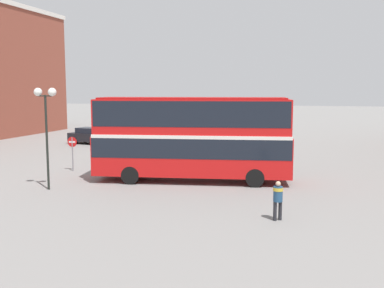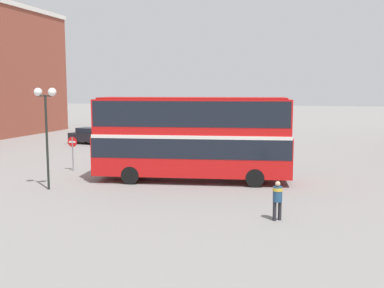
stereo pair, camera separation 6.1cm
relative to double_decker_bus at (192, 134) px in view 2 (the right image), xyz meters
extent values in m
plane|color=gray|center=(-0.94, 0.93, -2.77)|extent=(240.00, 240.00, 0.00)
cube|color=red|center=(0.00, 0.00, -1.22)|extent=(11.45, 4.25, 2.23)
cube|color=red|center=(0.00, 0.00, 0.93)|extent=(11.28, 4.15, 2.08)
cube|color=black|center=(0.00, 0.00, -0.72)|extent=(11.35, 4.26, 1.10)
cube|color=black|center=(0.00, 0.00, 1.19)|extent=(11.11, 4.15, 1.42)
cube|color=silver|center=(0.00, 0.00, -0.08)|extent=(11.35, 4.25, 0.20)
cube|color=#A91111|center=(0.00, 0.00, 2.02)|extent=(10.75, 3.89, 0.10)
cylinder|color=black|center=(3.36, 1.69, -2.26)|extent=(1.05, 0.45, 1.02)
cylinder|color=black|center=(3.71, -0.60, -2.26)|extent=(1.05, 0.45, 1.02)
cylinder|color=black|center=(-3.49, 0.63, -2.26)|extent=(1.05, 0.45, 1.02)
cylinder|color=black|center=(-3.14, -1.65, -2.26)|extent=(1.05, 0.45, 1.02)
cylinder|color=#232328|center=(5.30, -6.65, -2.38)|extent=(0.15, 0.15, 0.78)
cylinder|color=#232328|center=(5.50, -6.51, -2.38)|extent=(0.15, 0.15, 0.78)
cylinder|color=navy|center=(5.40, -6.58, -1.68)|extent=(0.53, 0.53, 0.62)
cylinder|color=gold|center=(5.40, -6.58, -1.48)|extent=(0.56, 0.56, 0.14)
sphere|color=#D8A884|center=(5.40, -6.58, -1.25)|extent=(0.21, 0.21, 0.21)
cube|color=black|center=(-14.10, 14.57, -2.10)|extent=(4.56, 2.49, 0.78)
cube|color=black|center=(-14.27, 14.59, -1.45)|extent=(2.48, 1.99, 0.52)
cylinder|color=black|center=(-12.64, 15.19, -2.43)|extent=(0.70, 0.32, 0.67)
cylinder|color=black|center=(-12.90, 13.53, -2.43)|extent=(0.70, 0.32, 0.67)
cylinder|color=black|center=(-15.30, 15.60, -2.43)|extent=(0.70, 0.32, 0.67)
cylinder|color=black|center=(-15.55, 13.94, -2.43)|extent=(0.70, 0.32, 0.67)
cube|color=slate|center=(-7.64, 13.55, -2.13)|extent=(4.60, 2.47, 0.70)
cube|color=black|center=(-7.47, 13.58, -1.55)|extent=(2.50, 1.96, 0.47)
cylinder|color=black|center=(-8.85, 12.53, -2.43)|extent=(0.70, 0.32, 0.68)
cylinder|color=black|center=(-9.11, 14.15, -2.43)|extent=(0.70, 0.32, 0.68)
cylinder|color=black|center=(-6.17, 12.95, -2.43)|extent=(0.70, 0.32, 0.68)
cylinder|color=black|center=(-6.43, 14.57, -2.43)|extent=(0.70, 0.32, 0.68)
cylinder|color=black|center=(-6.82, -4.05, -0.26)|extent=(0.12, 0.12, 5.01)
cylinder|color=black|center=(-6.82, -4.05, 2.19)|extent=(0.84, 0.06, 0.06)
sphere|color=white|center=(-7.24, -4.05, 2.40)|extent=(0.43, 0.43, 0.43)
sphere|color=white|center=(-6.40, -4.05, 2.40)|extent=(0.43, 0.43, 0.43)
cylinder|color=gray|center=(-8.39, 1.18, -1.67)|extent=(0.08, 0.08, 2.20)
cylinder|color=red|center=(-8.39, 1.18, -0.87)|extent=(0.66, 0.03, 0.66)
cube|color=white|center=(-8.39, 1.18, -0.87)|extent=(0.46, 0.04, 0.11)
camera|label=1|loc=(6.70, -24.67, 2.57)|focal=42.00mm
camera|label=2|loc=(6.76, -24.65, 2.57)|focal=42.00mm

